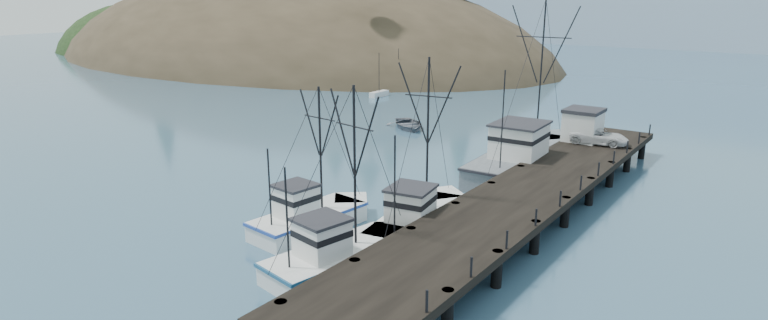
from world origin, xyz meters
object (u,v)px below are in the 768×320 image
pier (527,194)px  trawler_far (420,218)px  motorboat (408,128)px  trawler_near (343,255)px  pier_shed (583,124)px  trawler_mid (313,217)px  pickup_truck (599,136)px  work_vessel (528,157)px

pier → trawler_far: trawler_far is taller
pier → motorboat: (-21.35, 18.16, -1.69)m
motorboat → trawler_near: bearing=-110.7°
motorboat → pier_shed: bearing=-55.9°
trawler_mid → pickup_truck: bearing=67.5°
work_vessel → motorboat: (-17.19, 7.93, -1.23)m
work_vessel → motorboat: bearing=155.2°
pier → pier_shed: pier_shed is taller
pier → pier_shed: 15.69m
trawler_near → trawler_mid: size_ratio=1.10×
motorboat → trawler_mid: bearing=-116.5°
pier → work_vessel: 11.06m
trawler_mid → trawler_far: (5.57, 3.86, 0.00)m
motorboat → pier: bearing=-88.7°
work_vessel → motorboat: size_ratio=3.00×
trawler_near → motorboat: size_ratio=1.77×
pier → trawler_mid: size_ratio=4.71×
pier → pier_shed: (-1.50, 15.52, 1.73)m
trawler_far → motorboat: trawler_far is taller
trawler_near → pier_shed: bearing=82.8°
trawler_far → pier: bearing=51.6°
trawler_near → pier_shed: (3.57, 28.44, 2.60)m
work_vessel → pickup_truck: (4.23, 4.83, 1.43)m
trawler_near → pickup_truck: 28.51m
trawler_near → work_vessel: size_ratio=0.59×
pier → work_vessel: bearing=112.1°
pier → pickup_truck: size_ratio=9.26×
pier → trawler_far: bearing=-128.4°
work_vessel → trawler_far: bearing=-91.7°
trawler_near → pier_shed: size_ratio=3.21×
trawler_near → motorboat: 35.09m
pier → pickup_truck: bearing=89.7°
trawler_near → work_vessel: (0.91, 23.15, 0.41)m
pier_shed → pickup_truck: pier_shed is taller
trawler_mid → motorboat: size_ratio=1.61×
trawler_near → motorboat: trawler_near is taller
trawler_far → motorboat: (-16.72, 24.00, -0.82)m
work_vessel → pier_shed: 6.31m
trawler_near → work_vessel: 23.17m
trawler_near → trawler_mid: bearing=148.0°
trawler_near → trawler_far: size_ratio=0.93×
trawler_far → work_vessel: (0.47, 16.08, 0.41)m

